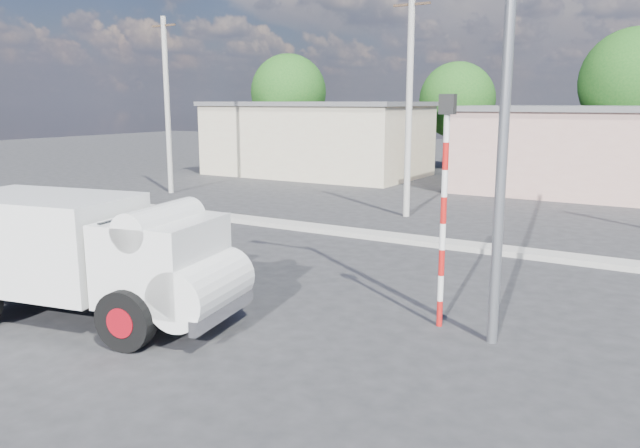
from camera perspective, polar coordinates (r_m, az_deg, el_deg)
The scene contains 10 objects.
ground_plane at distance 12.51m, azimuth -5.69°, elevation -8.66°, with size 120.00×120.00×0.00m, color #262628.
median at distance 19.25m, azimuth 8.65°, elevation -1.45°, with size 40.00×0.80×0.16m, color #99968E.
truck at distance 12.79m, azimuth -20.18°, elevation -2.58°, with size 6.17×3.21×2.43m.
bicycle at distance 13.18m, azimuth -13.93°, elevation -5.70°, with size 0.64×1.85×0.97m, color black.
cyclist at distance 13.11m, azimuth -13.98°, elevation -4.58°, with size 0.55×0.36×1.50m, color silver.
traffic_pole at distance 11.70m, azimuth 11.29°, elevation 2.90°, with size 0.28×0.18×4.36m.
streetlight at distance 11.04m, azimuth 15.96°, elevation 14.55°, with size 2.34×0.22×9.00m.
building_row at distance 32.05m, azimuth 20.31°, elevation 6.68°, with size 37.80×7.30×4.44m.
tree_row at distance 38.02m, azimuth 26.51°, elevation 11.13°, with size 43.62×7.43×8.42m.
utility_poles at distance 21.75m, azimuth 21.17°, elevation 9.97°, with size 35.40×0.24×8.00m.
Camera 1 is at (7.09, -9.41, 4.22)m, focal length 35.00 mm.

